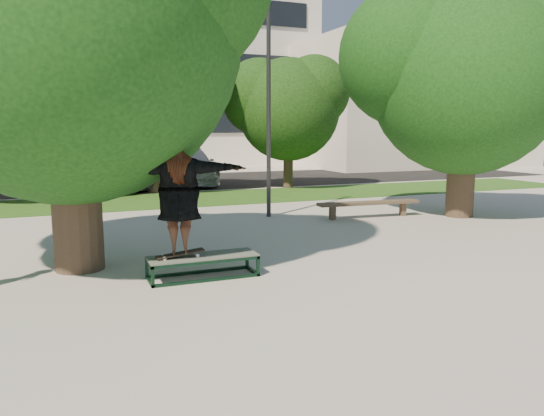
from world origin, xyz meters
name	(u,v)px	position (x,y,z in m)	size (l,w,h in m)	color
ground	(319,260)	(0.00, 0.00, 0.00)	(120.00, 120.00, 0.00)	#9A958E
grass_strip	(222,197)	(1.00, 9.50, 0.01)	(30.00, 4.00, 0.02)	#174C15
asphalt_strip	(160,182)	(0.00, 16.00, 0.01)	(40.00, 8.00, 0.01)	black
tree_left	(60,8)	(-4.29, 1.09, 4.42)	(6.96, 5.95, 7.12)	#38281E
tree_right	(462,68)	(5.92, 3.08, 4.09)	(6.24, 5.33, 6.51)	#38281E
bg_tree_mid	(148,87)	(-1.08, 12.08, 4.02)	(5.76, 4.92, 6.24)	#38281E
bg_tree_right	(286,103)	(4.43, 11.57, 3.49)	(5.04, 4.31, 5.43)	#38281E
lamppost	(269,103)	(1.00, 5.00, 3.15)	(0.25, 0.15, 6.11)	#2D2D30
office_building	(86,49)	(-2.00, 31.98, 8.00)	(30.00, 14.12, 16.00)	silver
side_building	(406,106)	(18.00, 22.00, 4.00)	(15.00, 10.00, 8.00)	beige
grind_box	(203,266)	(-2.33, -0.34, 0.19)	(1.80, 0.60, 0.38)	black
skater_rig	(179,199)	(-2.71, -0.34, 1.33)	(2.25, 1.12, 1.84)	white
bench	(369,204)	(3.50, 3.77, 0.38)	(3.00, 0.64, 0.46)	brown
car_dark	(105,170)	(-2.54, 14.73, 0.75)	(1.59, 4.55, 1.50)	black
car_grey	(121,173)	(-2.00, 13.70, 0.68)	(2.25, 4.88, 1.36)	#555459
car_silver_b	(188,166)	(1.01, 14.72, 0.79)	(2.22, 5.45, 1.58)	#BAB9BE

